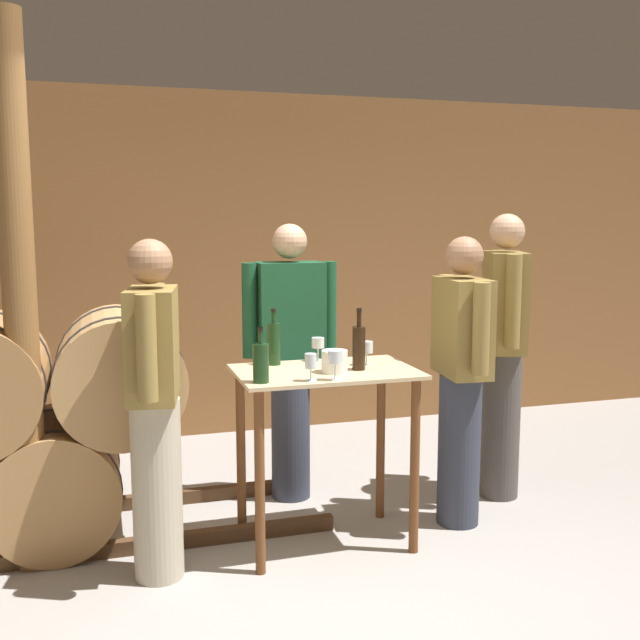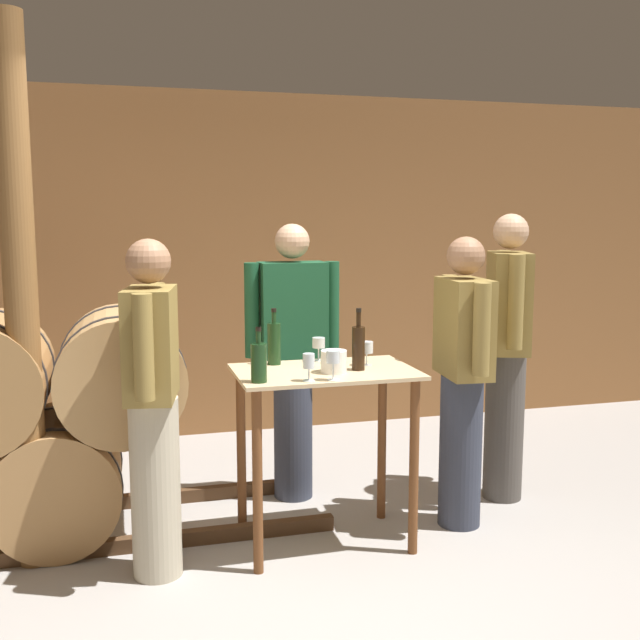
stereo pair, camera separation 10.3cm
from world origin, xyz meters
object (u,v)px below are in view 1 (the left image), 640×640
at_px(ice_bucket, 335,361).
at_px(person_visitor_bearded, 290,355).
at_px(wine_bottle_left, 274,343).
at_px(wooden_post, 20,300).
at_px(wine_glass_near_left, 311,362).
at_px(wine_glass_near_right, 318,344).
at_px(wine_bottle_far_left, 261,362).
at_px(wine_glass_near_center, 335,358).
at_px(person_visitor_with_scarf, 503,349).
at_px(wine_bottle_center, 359,346).
at_px(person_visitor_near_door, 154,403).
at_px(wine_glass_far_side, 366,348).
at_px(person_host, 461,375).

bearing_deg(ice_bucket, person_visitor_bearded, 92.48).
bearing_deg(person_visitor_bearded, wine_bottle_left, -113.96).
relative_size(wooden_post, ice_bucket, 20.00).
bearing_deg(person_visitor_bearded, wine_glass_near_left, -98.52).
bearing_deg(wine_glass_near_right, ice_bucket, -90.88).
bearing_deg(wooden_post, wine_glass_near_right, 2.35).
xyz_separation_m(wine_bottle_left, ice_bucket, (0.25, -0.29, -0.06)).
bearing_deg(wine_bottle_far_left, wine_glass_near_center, -8.94).
distance_m(ice_bucket, person_visitor_with_scarf, 1.29).
xyz_separation_m(wine_bottle_center, person_visitor_near_door, (-1.06, -0.08, -0.21)).
relative_size(wooden_post, wine_bottle_left, 8.80).
bearing_deg(wine_bottle_far_left, wine_glass_near_left, -9.96).
bearing_deg(wine_bottle_left, person_visitor_near_door, -153.14).
xyz_separation_m(wine_glass_far_side, ice_bucket, (-0.22, -0.13, -0.04)).
bearing_deg(wooden_post, wine_bottle_far_left, -18.52).
bearing_deg(wine_glass_near_left, ice_bucket, 42.49).
distance_m(wine_bottle_center, wine_glass_far_side, 0.13).
height_order(wine_bottle_center, wine_glass_near_right, wine_bottle_center).
distance_m(wine_glass_near_center, person_visitor_bearded, 0.96).
bearing_deg(ice_bucket, wine_glass_near_center, -107.30).
height_order(wine_bottle_far_left, person_visitor_with_scarf, person_visitor_with_scarf).
relative_size(wooden_post, wine_glass_near_right, 20.52).
xyz_separation_m(wine_bottle_center, wine_glass_far_side, (0.08, 0.10, -0.03)).
height_order(wine_glass_near_left, person_visitor_with_scarf, person_visitor_with_scarf).
height_order(wooden_post, person_visitor_bearded, wooden_post).
bearing_deg(person_visitor_near_door, person_host, 5.43).
relative_size(wine_bottle_center, ice_bucket, 2.41).
xyz_separation_m(wine_bottle_far_left, ice_bucket, (0.41, 0.12, -0.04)).
bearing_deg(wine_glass_near_center, wooden_post, 163.76).
bearing_deg(person_visitor_near_door, ice_bucket, 3.18).
xyz_separation_m(wine_glass_near_center, wine_glass_near_right, (0.06, 0.49, -0.01)).
distance_m(wine_bottle_far_left, wine_glass_far_side, 0.68).
xyz_separation_m(wine_glass_near_center, person_visitor_with_scarf, (1.28, 0.59, -0.13)).
relative_size(wine_glass_far_side, person_visitor_bearded, 0.08).
bearing_deg(person_host, wine_bottle_left, 170.41).
bearing_deg(person_host, ice_bucket, -171.97).
bearing_deg(wine_glass_near_center, ice_bucket, 72.70).
height_order(wine_bottle_left, person_host, person_host).
bearing_deg(wine_bottle_left, ice_bucket, -48.49).
xyz_separation_m(ice_bucket, person_host, (0.78, 0.11, -0.14)).
xyz_separation_m(wine_glass_near_left, ice_bucket, (0.17, 0.16, -0.04)).
relative_size(wine_bottle_center, person_visitor_with_scarf, 0.18).
distance_m(wine_bottle_left, person_visitor_bearded, 0.57).
xyz_separation_m(person_visitor_with_scarf, person_visitor_bearded, (-1.26, 0.36, -0.03)).
height_order(wooden_post, wine_bottle_left, wooden_post).
distance_m(wine_glass_near_left, wine_glass_far_side, 0.49).
height_order(wooden_post, wine_glass_near_right, wooden_post).
xyz_separation_m(wine_glass_near_right, person_host, (0.78, -0.20, -0.18)).
height_order(wine_glass_far_side, person_host, person_host).
bearing_deg(person_host, wine_glass_near_right, 165.35).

